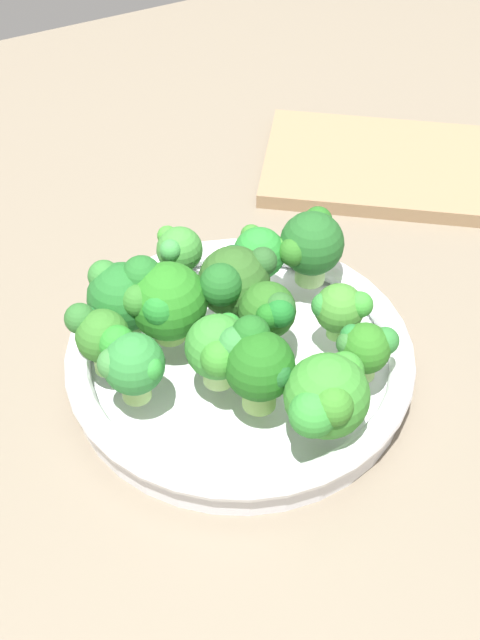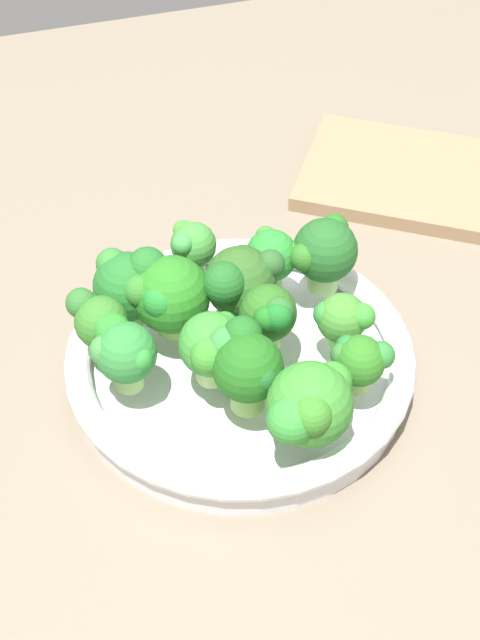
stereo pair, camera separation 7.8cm
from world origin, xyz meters
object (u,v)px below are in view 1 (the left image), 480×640
(broccoli_floret_5, at_px, (233,281))
(broccoli_floret_7, at_px, (365,348))
(broccoli_floret_3, at_px, (260,254))
(broccoli_floret_6, at_px, (122,297))
(broccoli_floret_1, at_px, (259,365))
(broccoli_floret_10, at_px, (130,363))
(broccoli_floret_11, at_px, (97,332))
(broccoli_floret_9, at_px, (221,349))
(broccoli_floret_8, at_px, (178,250))
(broccoli_floret_12, at_px, (270,312))
(broccoli_floret_2, at_px, (340,309))
(bowl, at_px, (240,362))
(broccoli_floret_0, at_px, (165,300))
(broccoli_floret_13, at_px, (327,397))
(broccoli_floret_4, at_px, (311,244))
(cutting_board, at_px, (374,165))

(broccoli_floret_5, xyz_separation_m, broccoli_floret_7, (-0.06, 0.11, -0.01))
(broccoli_floret_3, bearing_deg, broccoli_floret_5, 34.31)
(broccoli_floret_6, bearing_deg, broccoli_floret_1, 118.94)
(broccoli_floret_10, bearing_deg, broccoli_floret_11, -73.21)
(broccoli_floret_3, relative_size, broccoli_floret_9, 0.89)
(broccoli_floret_8, distance_m, broccoli_floret_12, 0.11)
(broccoli_floret_2, bearing_deg, broccoli_floret_6, -27.01)
(bowl, bearing_deg, broccoli_floret_5, -106.89)
(broccoli_floret_9, relative_size, broccoli_floret_12, 1.10)
(broccoli_floret_0, relative_size, broccoli_floret_13, 0.98)
(broccoli_floret_13, bearing_deg, broccoli_floret_2, -125.20)
(broccoli_floret_12, xyz_separation_m, broccoli_floret_13, (0.00, 0.10, 0.00))
(broccoli_floret_4, distance_m, broccoli_floret_6, 0.17)
(broccoli_floret_11, bearing_deg, broccoli_floret_6, -137.05)
(broccoli_floret_7, bearing_deg, broccoli_floret_12, -49.30)
(broccoli_floret_13, bearing_deg, broccoli_floret_5, -86.81)
(bowl, distance_m, broccoli_floret_2, 0.10)
(broccoli_floret_9, bearing_deg, broccoli_floret_4, -146.84)
(broccoli_floret_0, xyz_separation_m, broccoli_floret_3, (-0.10, -0.02, -0.00))
(broccoli_floret_8, bearing_deg, broccoli_floret_10, 51.92)
(broccoli_floret_3, distance_m, broccoli_floret_13, 0.17)
(broccoli_floret_0, xyz_separation_m, broccoli_floret_12, (-0.07, 0.05, -0.00))
(broccoli_floret_0, relative_size, broccoli_floret_10, 1.21)
(broccoli_floret_4, height_order, broccoli_floret_13, same)
(broccoli_floret_1, height_order, broccoli_floret_2, broccoli_floret_1)
(broccoli_floret_2, bearing_deg, broccoli_floret_12, -14.09)
(broccoli_floret_7, bearing_deg, broccoli_floret_8, -62.09)
(broccoli_floret_0, height_order, cutting_board, broccoli_floret_0)
(broccoli_floret_8, bearing_deg, broccoli_floret_6, 30.58)
(broccoli_floret_5, bearing_deg, bowl, 73.11)
(broccoli_floret_13, height_order, cutting_board, broccoli_floret_13)
(broccoli_floret_5, relative_size, cutting_board, 0.31)
(broccoli_floret_13, bearing_deg, broccoli_floret_9, -57.68)
(broccoli_floret_9, relative_size, broccoli_floret_13, 0.89)
(broccoli_floret_1, distance_m, broccoli_floret_12, 0.06)
(broccoli_floret_8, relative_size, cutting_board, 0.24)
(broccoli_floret_2, height_order, broccoli_floret_5, broccoli_floret_5)
(broccoli_floret_7, height_order, cutting_board, broccoli_floret_7)
(broccoli_floret_5, bearing_deg, broccoli_floret_13, 93.19)
(broccoli_floret_2, bearing_deg, broccoli_floret_9, 3.98)
(broccoli_floret_3, height_order, broccoli_floret_4, broccoli_floret_4)
(broccoli_floret_5, distance_m, broccoli_floret_13, 0.15)
(broccoli_floret_0, height_order, broccoli_floret_3, broccoli_floret_0)
(broccoli_floret_3, relative_size, broccoli_floret_4, 0.86)
(broccoli_floret_1, height_order, broccoli_floret_6, broccoli_floret_1)
(broccoli_floret_9, bearing_deg, broccoli_floret_5, -122.05)
(broccoli_floret_1, relative_size, broccoli_floret_7, 1.44)
(broccoli_floret_10, height_order, broccoli_floret_11, same)
(broccoli_floret_0, bearing_deg, broccoli_floret_7, 139.40)
(broccoli_floret_5, distance_m, broccoli_floret_7, 0.13)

